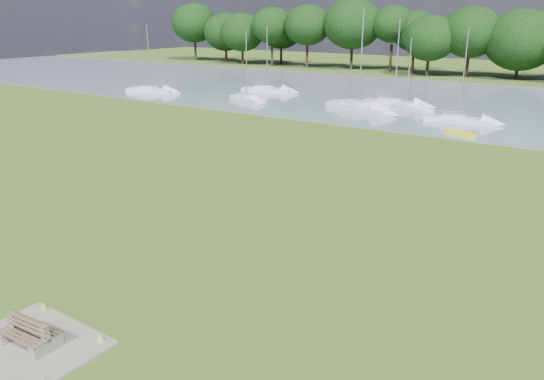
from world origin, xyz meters
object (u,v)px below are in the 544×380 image
Objects in this scene: bench_pair at (30,333)px; sailboat_5 at (458,118)px; sailboat_3 at (267,88)px; sailboat_6 at (406,105)px; sailboat_4 at (393,102)px; sailboat_0 at (151,89)px; sailboat_8 at (358,105)px; kayak at (460,133)px; sailboat_1 at (247,97)px.

bench_pair is 0.22× the size of sailboat_5.
sailboat_5 is (26.85, -6.82, -0.06)m from sailboat_3.
sailboat_6 reaches higher than bench_pair.
sailboat_6 is (1.76, -0.82, -0.13)m from sailboat_4.
sailboat_0 is 31.49m from sailboat_4.
sailboat_8 is (-10.55, 44.55, 0.08)m from bench_pair.
kayak is 15.07m from sailboat_4.
sailboat_8 is (13.78, 1.54, 0.09)m from sailboat_1.
sailboat_8 is at bearing -6.82° from sailboat_0.
sailboat_6 is at bearing -34.03° from sailboat_4.
sailboat_0 is (-41.04, 3.43, 0.33)m from kayak.
sailboat_5 is at bearing -10.14° from sailboat_6.
sailboat_5 reaches higher than sailboat_6.
bench_pair is 48.49m from sailboat_6.
sailboat_8 is at bearing 98.71° from bench_pair.
sailboat_0 is at bearing -144.89° from sailboat_6.
sailboat_3 is at bearing 179.87° from sailboat_8.
sailboat_5 is 0.84× the size of sailboat_8.
bench_pair is 0.23× the size of sailboat_3.
sailboat_0 is 1.08× the size of sailboat_1.
sailboat_1 reaches higher than kayak.
sailboat_5 is (39.26, 2.01, -0.04)m from sailboat_0.
sailboat_4 is (-10.43, 10.86, 0.39)m from kayak.
sailboat_5 is (-1.77, 5.43, 0.29)m from kayak.
sailboat_4 is (18.19, -1.40, 0.04)m from sailboat_3.
kayak is at bearing -36.38° from sailboat_3.
sailboat_6 is (32.36, 6.61, -0.07)m from sailboat_0.
kayak is at bearing 82.25° from bench_pair.
sailboat_1 is (14.62, 1.58, -0.03)m from sailboat_0.
sailboat_5 is (0.30, 43.43, -0.01)m from bench_pair.
sailboat_1 is 0.85× the size of sailboat_4.
sailboat_3 is 27.70m from sailboat_5.
sailboat_8 reaches higher than sailboat_4.
sailboat_4 is 10.22m from sailboat_5.
sailboat_3 is at bearing -162.79° from sailboat_6.
sailboat_3 is at bearing 22.33° from sailboat_0.
sailboat_6 is at bearing 152.50° from kayak.
sailboat_1 is 0.96× the size of sailboat_3.
bench_pair is 43.44m from sailboat_5.
sailboat_3 is 0.89× the size of sailboat_4.
kayak is 31.14m from sailboat_3.
sailboat_3 is at bearing 178.48° from kayak.
sailboat_6 is at bearing 36.82° from sailboat_1.
sailboat_4 is (-8.36, 48.86, 0.09)m from bench_pair.
sailboat_5 reaches higher than kayak.
sailboat_5 reaches higher than bench_pair.
sailboat_0 reaches higher than bench_pair.
kayak is 0.32× the size of sailboat_5.
sailboat_0 is 0.92× the size of sailboat_4.
sailboat_8 reaches higher than bench_pair.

